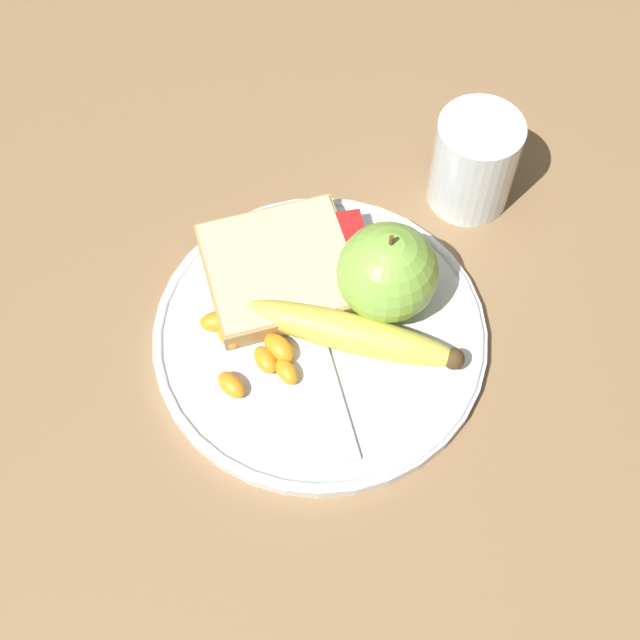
# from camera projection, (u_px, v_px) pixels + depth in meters

# --- Properties ---
(ground_plane) EXTENTS (3.00, 3.00, 0.00)m
(ground_plane) POSITION_uv_depth(u_px,v_px,m) (320.00, 339.00, 0.75)
(ground_plane) COLOR olive
(plate) EXTENTS (0.28, 0.28, 0.01)m
(plate) POSITION_uv_depth(u_px,v_px,m) (320.00, 334.00, 0.74)
(plate) COLOR silver
(plate) RESTS_ON ground_plane
(juice_glass) EXTENTS (0.07, 0.07, 0.09)m
(juice_glass) POSITION_uv_depth(u_px,v_px,m) (474.00, 164.00, 0.78)
(juice_glass) COLOR silver
(juice_glass) RESTS_ON ground_plane
(apple) EXTENTS (0.08, 0.08, 0.09)m
(apple) POSITION_uv_depth(u_px,v_px,m) (387.00, 273.00, 0.72)
(apple) COLOR #84BC47
(apple) RESTS_ON plate
(banana) EXTENTS (0.18, 0.11, 0.03)m
(banana) POSITION_uv_depth(u_px,v_px,m) (352.00, 333.00, 0.72)
(banana) COLOR #E0CC4C
(banana) RESTS_ON plate
(bread_slice) EXTENTS (0.13, 0.13, 0.02)m
(bread_slice) POSITION_uv_depth(u_px,v_px,m) (280.00, 269.00, 0.75)
(bread_slice) COLOR #AB8751
(bread_slice) RESTS_ON plate
(fork) EXTENTS (0.03, 0.17, 0.00)m
(fork) POSITION_uv_depth(u_px,v_px,m) (326.00, 349.00, 0.73)
(fork) COLOR silver
(fork) RESTS_ON plate
(jam_packet) EXTENTS (0.04, 0.03, 0.02)m
(jam_packet) POSITION_uv_depth(u_px,v_px,m) (340.00, 235.00, 0.77)
(jam_packet) COLOR silver
(jam_packet) RESTS_ON plate
(orange_segment_0) EXTENTS (0.02, 0.03, 0.01)m
(orange_segment_0) POSITION_uv_depth(u_px,v_px,m) (228.00, 335.00, 0.73)
(orange_segment_0) COLOR orange
(orange_segment_0) RESTS_ON plate
(orange_segment_1) EXTENTS (0.02, 0.03, 0.01)m
(orange_segment_1) POSITION_uv_depth(u_px,v_px,m) (287.00, 371.00, 0.71)
(orange_segment_1) COLOR orange
(orange_segment_1) RESTS_ON plate
(orange_segment_2) EXTENTS (0.03, 0.03, 0.02)m
(orange_segment_2) POSITION_uv_depth(u_px,v_px,m) (231.00, 385.00, 0.70)
(orange_segment_2) COLOR orange
(orange_segment_2) RESTS_ON plate
(orange_segment_3) EXTENTS (0.03, 0.02, 0.02)m
(orange_segment_3) POSITION_uv_depth(u_px,v_px,m) (218.00, 322.00, 0.73)
(orange_segment_3) COLOR orange
(orange_segment_3) RESTS_ON plate
(orange_segment_4) EXTENTS (0.03, 0.04, 0.02)m
(orange_segment_4) POSITION_uv_depth(u_px,v_px,m) (279.00, 348.00, 0.72)
(orange_segment_4) COLOR orange
(orange_segment_4) RESTS_ON plate
(orange_segment_5) EXTENTS (0.02, 0.03, 0.01)m
(orange_segment_5) POSITION_uv_depth(u_px,v_px,m) (265.00, 360.00, 0.71)
(orange_segment_5) COLOR orange
(orange_segment_5) RESTS_ON plate
(orange_segment_6) EXTENTS (0.04, 0.04, 0.02)m
(orange_segment_6) POSITION_uv_depth(u_px,v_px,m) (284.00, 311.00, 0.73)
(orange_segment_6) COLOR orange
(orange_segment_6) RESTS_ON plate
(orange_segment_7) EXTENTS (0.02, 0.03, 0.02)m
(orange_segment_7) POSITION_uv_depth(u_px,v_px,m) (256.00, 314.00, 0.73)
(orange_segment_7) COLOR orange
(orange_segment_7) RESTS_ON plate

